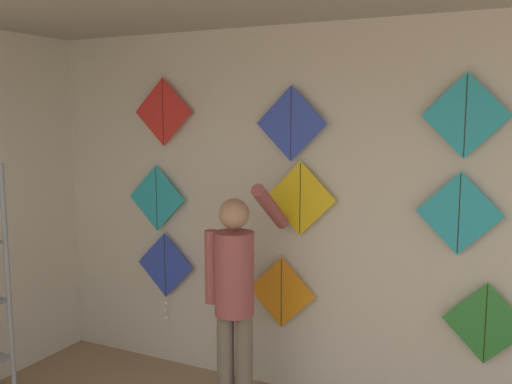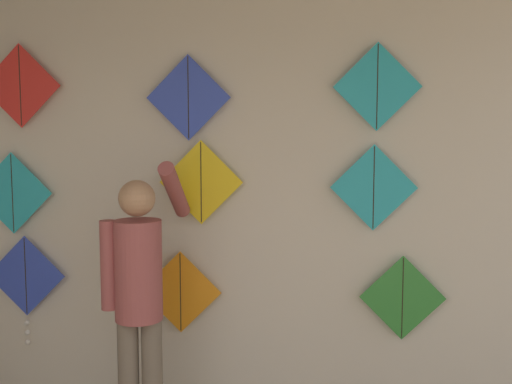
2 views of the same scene
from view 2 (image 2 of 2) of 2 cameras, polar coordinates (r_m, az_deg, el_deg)
back_panel at (r=3.86m, az=-5.91°, el=-0.88°), size 5.24×0.06×2.80m
shopkeeper at (r=3.41m, az=-11.59°, el=-9.46°), size 0.43×0.61×1.69m
kite_0 at (r=4.26m, az=-22.02°, el=-8.30°), size 0.55×0.04×0.76m
kite_1 at (r=3.90m, az=-7.55°, el=-9.89°), size 0.55×0.01×0.55m
kite_2 at (r=3.86m, az=14.44°, el=-10.21°), size 0.55×0.01×0.55m
kite_3 at (r=4.19m, az=-23.17°, el=-0.11°), size 0.55×0.01×0.55m
kite_4 at (r=3.75m, az=-5.51°, el=0.97°), size 0.55×0.01×0.55m
kite_5 at (r=3.71m, az=11.69°, el=0.43°), size 0.55×0.01×0.55m
kite_6 at (r=4.15m, az=-22.51°, el=9.79°), size 0.55×0.01×0.55m
kite_7 at (r=3.76m, az=-6.78°, el=9.35°), size 0.55×0.01×0.55m
kite_8 at (r=3.71m, az=12.04°, el=10.26°), size 0.55×0.01×0.55m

